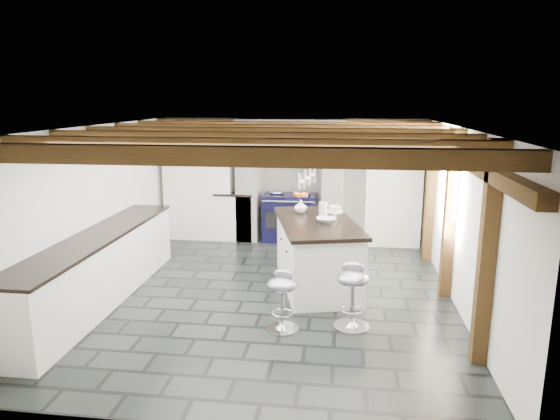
# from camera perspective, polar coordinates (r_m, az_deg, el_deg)

# --- Properties ---
(ground) EXTENTS (6.00, 6.00, 0.00)m
(ground) POSITION_cam_1_polar(r_m,az_deg,el_deg) (7.12, -1.23, -9.35)
(ground) COLOR black
(ground) RESTS_ON ground
(room_shell) EXTENTS (6.00, 6.03, 6.00)m
(room_shell) POSITION_cam_1_polar(r_m,az_deg,el_deg) (8.26, -3.98, 1.43)
(room_shell) COLOR silver
(room_shell) RESTS_ON ground
(range_cooker) EXTENTS (1.00, 0.63, 0.99)m
(range_cooker) POSITION_cam_1_polar(r_m,az_deg,el_deg) (9.52, 1.16, -0.74)
(range_cooker) COLOR black
(range_cooker) RESTS_ON ground
(kitchen_island) EXTENTS (1.47, 2.15, 1.30)m
(kitchen_island) POSITION_cam_1_polar(r_m,az_deg,el_deg) (7.23, 4.22, -4.87)
(kitchen_island) COLOR white
(kitchen_island) RESTS_ON ground
(bar_stool_near) EXTENTS (0.43, 0.43, 0.79)m
(bar_stool_near) POSITION_cam_1_polar(r_m,az_deg,el_deg) (5.97, 8.31, -8.88)
(bar_stool_near) COLOR silver
(bar_stool_near) RESTS_ON ground
(bar_stool_far) EXTENTS (0.43, 0.43, 0.72)m
(bar_stool_far) POSITION_cam_1_polar(r_m,az_deg,el_deg) (5.87, 0.30, -9.56)
(bar_stool_far) COLOR silver
(bar_stool_far) RESTS_ON ground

